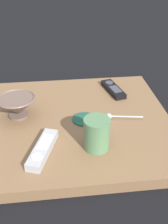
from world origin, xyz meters
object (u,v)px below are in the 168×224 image
(teaspoon, at_px, (114,116))
(tv_remote_near, at_px, (113,89))
(tv_remote_far, at_px, (43,149))
(cereal_bowl, at_px, (17,106))
(coffee_mug, at_px, (97,134))
(drink_coaster, at_px, (84,119))

(teaspoon, distance_m, tv_remote_near, 0.21)
(tv_remote_far, bearing_deg, cereal_bowl, -157.01)
(coffee_mug, distance_m, tv_remote_far, 0.17)
(cereal_bowl, distance_m, teaspoon, 0.35)
(teaspoon, height_order, tv_remote_far, tv_remote_far)
(teaspoon, xyz_separation_m, tv_remote_near, (-0.21, 0.04, -0.00))
(coffee_mug, height_order, teaspoon, coffee_mug)
(drink_coaster, bearing_deg, teaspoon, 86.23)
(coffee_mug, xyz_separation_m, tv_remote_far, (0.01, -0.17, -0.04))
(tv_remote_near, distance_m, drink_coaster, 0.25)
(cereal_bowl, bearing_deg, coffee_mug, 51.28)
(coffee_mug, height_order, tv_remote_far, coffee_mug)
(drink_coaster, bearing_deg, coffee_mug, 7.58)
(teaspoon, bearing_deg, drink_coaster, -93.77)
(cereal_bowl, distance_m, drink_coaster, 0.25)
(tv_remote_near, xyz_separation_m, drink_coaster, (0.20, -0.15, -0.01))
(tv_remote_far, distance_m, drink_coaster, 0.22)
(cereal_bowl, height_order, tv_remote_near, cereal_bowl)
(tv_remote_far, relative_size, drink_coaster, 2.08)
(coffee_mug, bearing_deg, cereal_bowl, -128.72)
(tv_remote_near, height_order, drink_coaster, tv_remote_near)
(teaspoon, bearing_deg, tv_remote_near, 168.62)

